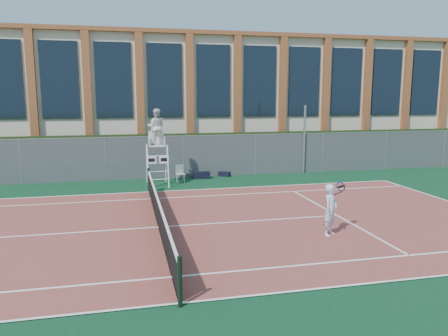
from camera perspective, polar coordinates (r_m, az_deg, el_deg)
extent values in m
plane|color=#233814|center=(14.66, -8.50, -7.75)|extent=(120.00, 120.00, 0.00)
cube|color=#0C371C|center=(15.61, -8.79, -6.67)|extent=(36.00, 20.00, 0.01)
cube|color=brown|center=(14.65, -8.50, -7.68)|extent=(23.77, 10.97, 0.02)
cylinder|color=black|center=(9.23, -5.79, -14.59)|extent=(0.10, 0.10, 1.10)
cylinder|color=black|center=(19.96, -9.79, -1.56)|extent=(0.10, 0.10, 1.10)
cube|color=black|center=(14.53, -8.55, -6.02)|extent=(0.03, 11.00, 0.86)
cube|color=white|center=(14.42, -8.59, -4.27)|extent=(0.06, 11.20, 0.07)
cube|color=black|center=(24.21, -10.41, 1.65)|extent=(40.00, 1.40, 2.20)
cube|color=beige|center=(32.00, -11.22, 8.68)|extent=(44.00, 10.00, 8.00)
cube|color=brown|center=(32.22, -11.46, 15.99)|extent=(45.00, 10.60, 0.25)
cylinder|color=#9EA0A5|center=(24.82, 10.44, 3.68)|extent=(0.12, 0.12, 3.79)
cylinder|color=white|center=(20.75, -9.90, 0.05)|extent=(0.06, 0.56, 2.04)
cylinder|color=white|center=(20.81, -7.31, 0.15)|extent=(0.06, 0.56, 2.04)
cylinder|color=white|center=(21.78, -10.04, 0.49)|extent=(0.06, 0.56, 2.04)
cylinder|color=white|center=(21.84, -7.58, 0.58)|extent=(0.06, 0.56, 2.04)
cube|color=white|center=(21.16, -8.77, 2.91)|extent=(0.73, 0.63, 0.06)
cube|color=white|center=(21.42, -8.85, 3.97)|extent=(0.73, 0.05, 0.63)
cube|color=white|center=(20.81, -9.45, 1.04)|extent=(0.46, 0.03, 0.36)
cube|color=white|center=(20.85, -7.84, 1.10)|extent=(0.46, 0.03, 0.36)
imported|color=silver|center=(21.13, -8.84, 5.33)|extent=(0.92, 0.76, 1.73)
cube|color=silver|center=(21.96, -5.71, -0.77)|extent=(0.44, 0.44, 0.04)
cube|color=silver|center=(22.09, -5.83, -0.10)|extent=(0.41, 0.08, 0.44)
cylinder|color=silver|center=(21.80, -6.03, -1.45)|extent=(0.03, 0.03, 0.41)
cylinder|color=silver|center=(21.87, -5.18, -1.40)|extent=(0.03, 0.03, 0.41)
cylinder|color=silver|center=(22.12, -6.21, -1.30)|extent=(0.03, 0.03, 0.41)
cylinder|color=silver|center=(22.19, -5.38, -1.25)|extent=(0.03, 0.03, 0.41)
cube|color=black|center=(22.94, -2.88, -0.94)|extent=(0.86, 0.40, 0.36)
cube|color=black|center=(23.54, 0.05, -0.79)|extent=(0.67, 0.56, 0.25)
imported|color=silver|center=(13.89, 13.73, -5.33)|extent=(0.69, 0.66, 1.60)
torus|color=#1C144C|center=(14.12, 15.00, -2.35)|extent=(0.38, 0.30, 0.30)
sphere|color=#CCE533|center=(14.33, 15.01, -2.39)|extent=(0.07, 0.07, 0.07)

